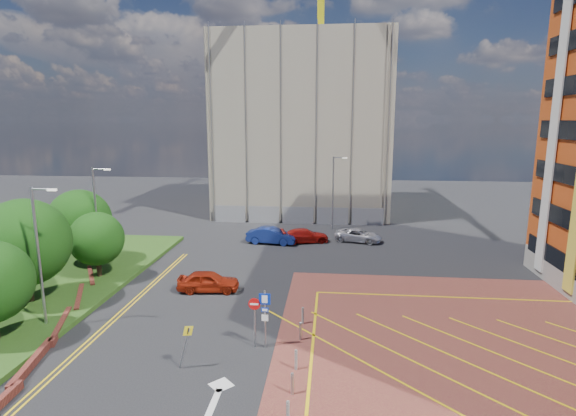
# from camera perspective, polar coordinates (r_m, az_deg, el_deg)

# --- Properties ---
(ground) EXTENTS (140.00, 140.00, 0.00)m
(ground) POSITION_cam_1_polar(r_m,az_deg,el_deg) (24.22, -4.50, -18.30)
(ground) COLOR black
(ground) RESTS_ON ground
(forecourt) EXTENTS (26.00, 26.00, 0.02)m
(forecourt) POSITION_cam_1_polar(r_m,az_deg,el_deg) (25.97, 29.34, -17.62)
(forecourt) COLOR brown
(forecourt) RESTS_ON ground
(grass_bed) EXTENTS (14.00, 32.00, 0.30)m
(grass_bed) POSITION_cam_1_polar(r_m,az_deg,el_deg) (36.48, -32.11, -9.41)
(grass_bed) COLOR #294917
(grass_bed) RESTS_ON ground
(retaining_wall) EXTENTS (6.06, 20.33, 0.40)m
(retaining_wall) POSITION_cam_1_polar(r_m,az_deg,el_deg) (29.99, -27.20, -13.11)
(retaining_wall) COLOR maroon
(retaining_wall) RESTS_ON ground
(tree_b) EXTENTS (5.60, 5.60, 6.74)m
(tree_b) POSITION_cam_1_polar(r_m,az_deg,el_deg) (33.11, -30.45, -3.80)
(tree_b) COLOR #3D2B1C
(tree_b) RESTS_ON grass_bed
(tree_c) EXTENTS (4.00, 4.00, 4.90)m
(tree_c) POSITION_cam_1_polar(r_m,az_deg,el_deg) (36.36, -23.14, -3.62)
(tree_c) COLOR #3D2B1C
(tree_c) RESTS_ON grass_bed
(tree_d) EXTENTS (5.00, 5.00, 6.08)m
(tree_d) POSITION_cam_1_polar(r_m,az_deg,el_deg) (40.22, -24.93, -1.42)
(tree_d) COLOR #3D2B1C
(tree_d) RESTS_ON grass_bed
(lamp_left_near) EXTENTS (1.53, 0.16, 8.00)m
(lamp_left_near) POSITION_cam_1_polar(r_m,az_deg,el_deg) (28.89, -29.03, -4.79)
(lamp_left_near) COLOR #9EA0A8
(lamp_left_near) RESTS_ON grass_bed
(lamp_left_far) EXTENTS (1.53, 0.16, 8.00)m
(lamp_left_far) POSITION_cam_1_polar(r_m,az_deg,el_deg) (38.19, -23.09, -0.68)
(lamp_left_far) COLOR #9EA0A8
(lamp_left_far) RESTS_ON grass_bed
(lamp_back) EXTENTS (1.53, 0.16, 8.00)m
(lamp_back) POSITION_cam_1_polar(r_m,az_deg,el_deg) (49.32, 5.83, 2.30)
(lamp_back) COLOR #9EA0A8
(lamp_back) RESTS_ON ground
(sign_cluster) EXTENTS (1.17, 0.12, 3.20)m
(sign_cluster) POSITION_cam_1_polar(r_m,az_deg,el_deg) (24.16, -3.44, -13.17)
(sign_cluster) COLOR #9EA0A8
(sign_cluster) RESTS_ON ground
(warning_sign) EXTENTS (0.76, 0.42, 2.25)m
(warning_sign) POSITION_cam_1_polar(r_m,az_deg,el_deg) (23.01, -12.83, -16.21)
(warning_sign) COLOR #9EA0A8
(warning_sign) RESTS_ON ground
(bollard_row) EXTENTS (0.14, 11.14, 0.90)m
(bollard_row) POSITION_cam_1_polar(r_m,az_deg,el_deg) (22.29, 0.88, -19.69)
(bollard_row) COLOR #9EA0A8
(bollard_row) RESTS_ON forecourt
(construction_building) EXTENTS (21.20, 19.20, 22.00)m
(construction_building) POSITION_cam_1_polar(r_m,az_deg,el_deg) (60.87, 2.03, 10.30)
(construction_building) COLOR #A19584
(construction_building) RESTS_ON ground
(tower_crane) EXTENTS (1.60, 35.00, 35.40)m
(tower_crane) POSITION_cam_1_polar(r_m,az_deg,el_deg) (61.80, 4.13, 24.17)
(tower_crane) COLOR #D3CB12
(tower_crane) RESTS_ON ground
(construction_fence) EXTENTS (21.60, 0.06, 2.00)m
(construction_fence) POSITION_cam_1_polar(r_m,az_deg,el_deg) (51.98, 2.35, -0.96)
(construction_fence) COLOR gray
(construction_fence) RESTS_ON ground
(car_red_left) EXTENTS (4.44, 2.14, 1.46)m
(car_red_left) POSITION_cam_1_polar(r_m,az_deg,el_deg) (32.47, -10.07, -9.14)
(car_red_left) COLOR #99210D
(car_red_left) RESTS_ON ground
(car_blue_back) EXTENTS (4.98, 2.26, 1.58)m
(car_blue_back) POSITION_cam_1_polar(r_m,az_deg,el_deg) (43.86, -2.10, -3.52)
(car_blue_back) COLOR navy
(car_blue_back) RESTS_ON ground
(car_red_back) EXTENTS (5.01, 3.12, 1.36)m
(car_red_back) POSITION_cam_1_polar(r_m,az_deg,el_deg) (44.30, 2.17, -3.53)
(car_red_back) COLOR #AD130E
(car_red_back) RESTS_ON ground
(car_silver_back) EXTENTS (4.94, 3.12, 1.27)m
(car_silver_back) POSITION_cam_1_polar(r_m,az_deg,el_deg) (45.10, 8.92, -3.45)
(car_silver_back) COLOR silver
(car_silver_back) RESTS_ON ground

